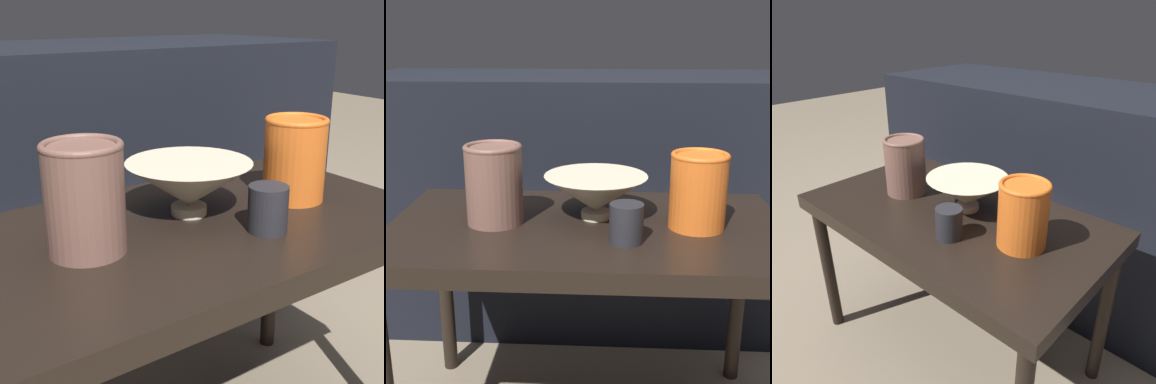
# 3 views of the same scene
# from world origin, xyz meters

# --- Properties ---
(ground_plane) EXTENTS (8.00, 8.00, 0.00)m
(ground_plane) POSITION_xyz_m (0.00, 0.00, 0.00)
(ground_plane) COLOR #7F705B
(table) EXTENTS (0.81, 0.46, 0.49)m
(table) POSITION_xyz_m (0.00, 0.00, 0.44)
(table) COLOR black
(table) RESTS_ON ground_plane
(couch_backdrop) EXTENTS (1.36, 0.50, 0.74)m
(couch_backdrop) POSITION_xyz_m (0.00, 0.56, 0.37)
(couch_backdrop) COLOR black
(couch_backdrop) RESTS_ON ground_plane
(bowl) EXTENTS (0.22, 0.22, 0.09)m
(bowl) POSITION_xyz_m (0.02, 0.04, 0.54)
(bowl) COLOR beige
(bowl) RESTS_ON table
(vase_textured_left) EXTENTS (0.12, 0.12, 0.16)m
(vase_textured_left) POSITION_xyz_m (-0.19, -0.00, 0.57)
(vase_textured_left) COLOR brown
(vase_textured_left) RESTS_ON table
(vase_colorful_right) EXTENTS (0.11, 0.11, 0.15)m
(vase_colorful_right) POSITION_xyz_m (0.22, -0.01, 0.57)
(vase_colorful_right) COLOR orange
(vase_colorful_right) RESTS_ON table
(cup) EXTENTS (0.06, 0.06, 0.07)m
(cup) POSITION_xyz_m (0.08, -0.09, 0.53)
(cup) COLOR #232328
(cup) RESTS_ON table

